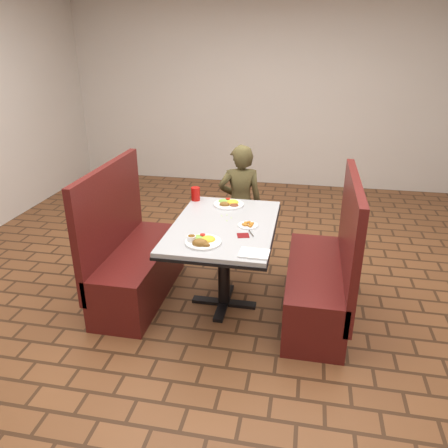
{
  "coord_description": "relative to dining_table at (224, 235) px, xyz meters",
  "views": [
    {
      "loc": [
        0.61,
        -3.13,
        2.11
      ],
      "look_at": [
        0.0,
        0.0,
        0.75
      ],
      "focal_mm": 35.0,
      "sensor_mm": 36.0,
      "label": 1
    }
  ],
  "objects": [
    {
      "name": "room",
      "position": [
        0.0,
        0.0,
        1.26
      ],
      "size": [
        7.0,
        7.04,
        2.82
      ],
      "color": "brown",
      "rests_on": "ground"
    },
    {
      "name": "knife_utensil",
      "position": [
        -0.09,
        -0.41,
        0.11
      ],
      "size": [
        0.1,
        0.15,
        0.0
      ],
      "primitive_type": "cube",
      "rotation": [
        0.0,
        0.0,
        0.56
      ],
      "color": "#BCBCC1",
      "rests_on": "dining_table"
    },
    {
      "name": "far_dinner_plate",
      "position": [
        -0.04,
        0.43,
        0.12
      ],
      "size": [
        0.27,
        0.27,
        0.07
      ],
      "rotation": [
        0.0,
        0.0,
        -0.21
      ],
      "color": "white",
      "rests_on": "dining_table"
    },
    {
      "name": "maroon_napkin",
      "position": [
        0.18,
        -0.19,
        0.1
      ],
      "size": [
        0.11,
        0.11,
        0.0
      ],
      "primitive_type": "cube",
      "rotation": [
        0.0,
        0.0,
        0.25
      ],
      "color": "#630E10",
      "rests_on": "dining_table"
    },
    {
      "name": "plantain_plate",
      "position": [
        0.19,
        -0.0,
        0.11
      ],
      "size": [
        0.16,
        0.16,
        0.02
      ],
      "rotation": [
        0.0,
        0.0,
        -0.14
      ],
      "color": "white",
      "rests_on": "dining_table"
    },
    {
      "name": "paper_napkin",
      "position": [
        0.3,
        -0.48,
        0.1
      ],
      "size": [
        0.21,
        0.16,
        0.01
      ],
      "primitive_type": "cube",
      "rotation": [
        0.0,
        0.0,
        -0.03
      ],
      "color": "white",
      "rests_on": "dining_table"
    },
    {
      "name": "fork_utensil",
      "position": [
        -0.12,
        -0.37,
        0.11
      ],
      "size": [
        0.06,
        0.13,
        0.0
      ],
      "primitive_type": "cube",
      "rotation": [
        0.0,
        0.0,
        -0.4
      ],
      "color": "silver",
      "rests_on": "dining_table"
    },
    {
      "name": "booth_bench_right",
      "position": [
        0.8,
        0.0,
        -0.32
      ],
      "size": [
        0.47,
        1.2,
        1.17
      ],
      "color": "#5A1814",
      "rests_on": "ground"
    },
    {
      "name": "booth_bench_left",
      "position": [
        -0.8,
        0.0,
        -0.32
      ],
      "size": [
        0.47,
        1.2,
        1.17
      ],
      "color": "#5A1814",
      "rests_on": "ground"
    },
    {
      "name": "near_dinner_plate",
      "position": [
        -0.09,
        -0.38,
        0.12
      ],
      "size": [
        0.26,
        0.26,
        0.08
      ],
      "rotation": [
        0.0,
        0.0,
        -0.34
      ],
      "color": "white",
      "rests_on": "dining_table"
    },
    {
      "name": "red_tumbler",
      "position": [
        -0.36,
        0.5,
        0.16
      ],
      "size": [
        0.08,
        0.08,
        0.12
      ],
      "primitive_type": "cylinder",
      "color": "#B7100C",
      "rests_on": "dining_table"
    },
    {
      "name": "dining_table",
      "position": [
        0.0,
        0.0,
        0.0
      ],
      "size": [
        0.81,
        1.21,
        0.75
      ],
      "color": "#ACAEB1",
      "rests_on": "ground"
    },
    {
      "name": "spoon_utensil",
      "position": [
        0.24,
        -0.15,
        0.1
      ],
      "size": [
        0.06,
        0.11,
        0.0
      ],
      "primitive_type": "cube",
      "rotation": [
        0.0,
        0.0,
        0.43
      ],
      "color": "silver",
      "rests_on": "dining_table"
    },
    {
      "name": "lettuce_shreds",
      "position": [
        0.04,
        0.06,
        0.1
      ],
      "size": [
        0.28,
        0.32,
        0.0
      ],
      "primitive_type": null,
      "color": "#95BC4B",
      "rests_on": "dining_table"
    },
    {
      "name": "diner_person",
      "position": [
        -0.01,
        0.9,
        -0.06
      ],
      "size": [
        0.49,
        0.38,
        1.19
      ],
      "primitive_type": "imported",
      "rotation": [
        0.0,
        0.0,
        3.38
      ],
      "color": "brown",
      "rests_on": "ground"
    }
  ]
}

